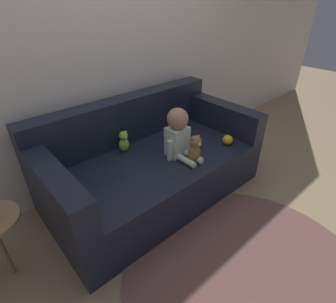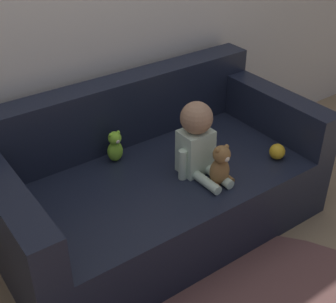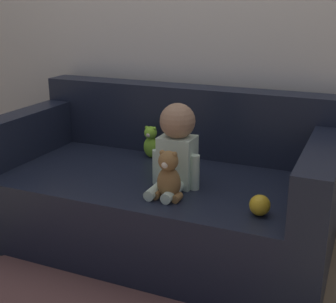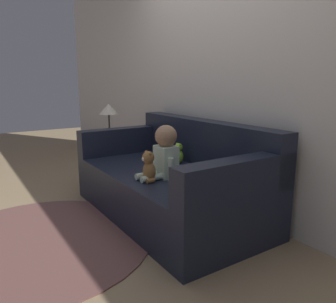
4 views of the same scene
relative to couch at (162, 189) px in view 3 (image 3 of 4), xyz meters
The scene contains 7 objects.
ground_plane 0.30m from the couch, 90.00° to the right, with size 12.00×12.00×0.00m, color #9E8460.
wall_back 1.13m from the couch, 90.00° to the left, with size 8.00×0.05×2.60m.
couch is the anchor object (origin of this frame).
person_baby 0.41m from the couch, 48.84° to the right, with size 0.25×0.34×0.43m.
teddy_bear_brown 0.46m from the couch, 61.38° to the right, with size 0.14×0.11×0.24m.
plush_toy_side 0.32m from the couch, 130.79° to the left, with size 0.09×0.09×0.19m.
toy_ball 0.75m from the couch, 29.61° to the right, with size 0.09×0.09×0.09m.
Camera 3 is at (1.01, -2.19, 1.32)m, focal length 50.00 mm.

